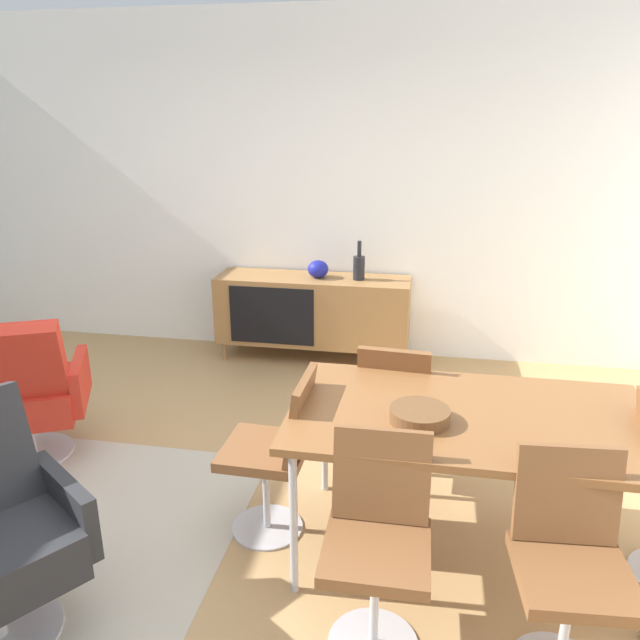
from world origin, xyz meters
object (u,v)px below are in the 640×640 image
object	(u,v)px
lounge_chair_red	(19,390)
dining_table	(469,422)
wooden_bowl_on_table	(420,415)
dining_chair_near_window	(277,448)
vase_cobalt	(359,267)
dining_chair_back_left	(395,405)
dining_chair_front_right	(570,559)
dining_chair_front_left	(378,537)
sideboard	(313,310)
vase_sculptural_dark	(318,269)

from	to	relation	value
lounge_chair_red	dining_table	bearing A→B (deg)	-8.16
wooden_bowl_on_table	dining_chair_near_window	distance (m)	0.74
vase_cobalt	dining_table	world-z (taller)	vase_cobalt
dining_chair_back_left	dining_chair_front_right	size ratio (longest dim) A/B	1.00
dining_chair_back_left	lounge_chair_red	size ratio (longest dim) A/B	0.90
wooden_bowl_on_table	dining_chair_front_left	size ratio (longest dim) A/B	0.30
dining_chair_back_left	dining_chair_front_right	world-z (taller)	same
vase_cobalt	dining_chair_front_left	size ratio (longest dim) A/B	0.37
lounge_chair_red	dining_chair_front_right	bearing A→B (deg)	-17.76
sideboard	dining_chair_back_left	xyz separation A→B (m)	(0.80, -1.70, 0.03)
wooden_bowl_on_table	lounge_chair_red	xyz separation A→B (m)	(-2.31, 0.48, -0.30)
wooden_bowl_on_table	dining_chair_near_window	world-z (taller)	dining_chair_near_window
dining_chair_front_left	lounge_chair_red	distance (m)	2.37
vase_cobalt	dining_table	xyz separation A→B (m)	(0.77, -2.26, -0.13)
sideboard	vase_cobalt	size ratio (longest dim) A/B	5.04
vase_sculptural_dark	lounge_chair_red	world-z (taller)	lounge_chair_red
vase_cobalt	wooden_bowl_on_table	size ratio (longest dim) A/B	1.22
dining_chair_near_window	dining_chair_front_right	bearing A→B (deg)	-24.32
wooden_bowl_on_table	sideboard	bearing A→B (deg)	111.46
dining_chair_front_left	dining_chair_front_right	bearing A→B (deg)	-0.01
sideboard	vase_cobalt	world-z (taller)	vase_cobalt
dining_table	dining_chair_front_right	xyz separation A→B (m)	(0.35, -0.56, -0.23)
wooden_bowl_on_table	dining_chair_front_right	xyz separation A→B (m)	(0.57, -0.45, -0.30)
sideboard	vase_sculptural_dark	distance (m)	0.36
vase_cobalt	dining_chair_back_left	size ratio (longest dim) A/B	0.37
vase_cobalt	dining_chair_front_right	bearing A→B (deg)	-68.42
sideboard	lounge_chair_red	bearing A→B (deg)	-126.12
sideboard	dining_chair_near_window	bearing A→B (deg)	-83.36
sideboard	dining_table	world-z (taller)	dining_table
vase_sculptural_dark	lounge_chair_red	bearing A→B (deg)	-126.99
sideboard	dining_table	size ratio (longest dim) A/B	1.00
vase_sculptural_dark	sideboard	bearing A→B (deg)	-177.66
dining_chair_front_left	lounge_chair_red	size ratio (longest dim) A/B	0.90
lounge_chair_red	wooden_bowl_on_table	bearing A→B (deg)	-11.65
dining_chair_front_right	sideboard	bearing A→B (deg)	118.00
vase_cobalt	vase_sculptural_dark	xyz separation A→B (m)	(-0.34, 0.00, -0.04)
vase_sculptural_dark	dining_chair_back_left	bearing A→B (deg)	-66.16
wooden_bowl_on_table	lounge_chair_red	world-z (taller)	lounge_chair_red
dining_chair_front_left	dining_chair_back_left	bearing A→B (deg)	90.19
dining_table	dining_chair_back_left	distance (m)	0.70
sideboard	lounge_chair_red	world-z (taller)	lounge_chair_red
sideboard	dining_chair_front_left	world-z (taller)	dining_chair_front_left
dining_table	dining_chair_front_left	world-z (taller)	dining_chair_front_left
vase_sculptural_dark	wooden_bowl_on_table	xyz separation A→B (m)	(0.89, -2.37, -0.02)
vase_sculptural_dark	dining_chair_near_window	bearing A→B (deg)	-84.52
sideboard	wooden_bowl_on_table	world-z (taller)	wooden_bowl_on_table
wooden_bowl_on_table	dining_chair_front_right	bearing A→B (deg)	-38.22
vase_cobalt	dining_chair_near_window	size ratio (longest dim) A/B	0.37
wooden_bowl_on_table	lounge_chair_red	size ratio (longest dim) A/B	0.27
dining_chair_front_left	dining_chair_near_window	xyz separation A→B (m)	(-0.54, 0.56, 0.00)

